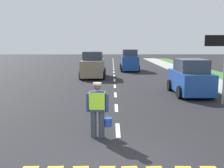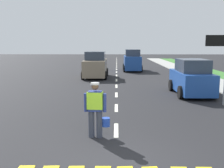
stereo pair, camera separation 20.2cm
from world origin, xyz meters
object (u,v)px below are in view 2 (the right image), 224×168
(car_parked_curbside, at_px, (191,78))
(road_worker, at_px, (96,107))
(car_outgoing_far, at_px, (132,61))
(car_oncoming_second, at_px, (95,65))
(lane_direction_sign, at_px, (221,53))

(car_parked_curbside, bearing_deg, road_worker, -124.96)
(car_outgoing_far, xyz_separation_m, car_parked_curbside, (2.50, -13.13, -0.14))
(road_worker, xyz_separation_m, car_oncoming_second, (-1.18, 14.32, 0.09))
(car_parked_curbside, xyz_separation_m, car_oncoming_second, (-5.95, 7.50, 0.10))
(lane_direction_sign, bearing_deg, car_oncoming_second, 123.17)
(lane_direction_sign, relative_size, car_parked_curbside, 0.84)
(car_oncoming_second, bearing_deg, car_parked_curbside, -51.56)
(lane_direction_sign, relative_size, car_outgoing_far, 0.80)
(road_worker, bearing_deg, lane_direction_sign, 39.03)
(car_oncoming_second, bearing_deg, lane_direction_sign, -56.83)
(lane_direction_sign, relative_size, car_oncoming_second, 0.77)
(road_worker, relative_size, car_oncoming_second, 0.40)
(road_worker, distance_m, lane_direction_sign, 7.03)
(car_oncoming_second, bearing_deg, road_worker, -85.27)
(car_outgoing_far, bearing_deg, lane_direction_sign, -78.85)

